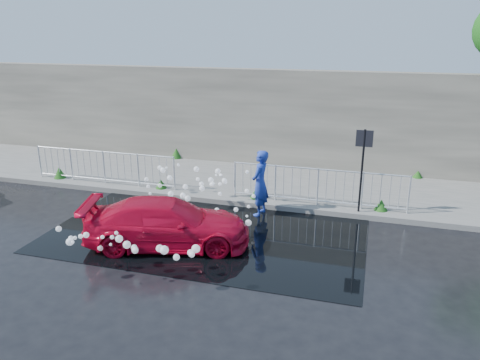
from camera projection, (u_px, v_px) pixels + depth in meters
name	position (u px, v px, depth m)	size (l,w,h in m)	color
ground	(176.00, 245.00, 11.46)	(90.00, 90.00, 0.00)	black
pavement	(235.00, 181.00, 16.00)	(30.00, 4.00, 0.15)	#5D5E59
curb	(216.00, 200.00, 14.17)	(30.00, 0.25, 0.16)	#5D5E59
retaining_wall	(252.00, 117.00, 17.44)	(30.00, 0.60, 3.50)	#544F47
puddle	(209.00, 231.00, 12.23)	(8.00, 5.00, 0.01)	black
sign_post	(363.00, 158.00, 12.63)	(0.45, 0.06, 2.50)	black
railing_left	(104.00, 166.00, 15.35)	(5.05, 0.05, 1.10)	silver
railing_right	(318.00, 185.00, 13.48)	(5.05, 0.05, 1.10)	silver
weeds	(215.00, 177.00, 15.59)	(12.17, 3.93, 0.40)	#144E17
water_spray	(179.00, 204.00, 12.03)	(3.67, 5.63, 0.97)	white
red_car	(167.00, 223.00, 11.27)	(1.61, 3.96, 1.15)	#BB0724
person	(260.00, 183.00, 13.03)	(0.68, 0.45, 1.88)	#2139A5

